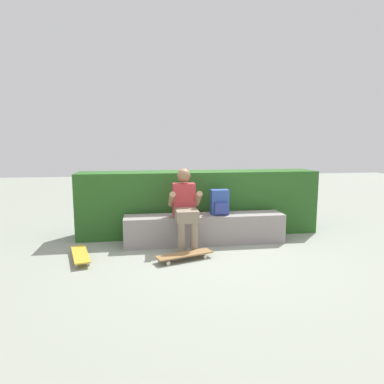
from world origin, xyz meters
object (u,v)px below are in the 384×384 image
Objects in this scene: backpack_on_bench at (220,203)px; skateboard_near_person at (185,255)px; skateboard_beside_bench at (80,254)px; person_skater at (185,206)px; bench_main at (205,229)px.

skateboard_near_person is at bearing -131.29° from backpack_on_bench.
skateboard_beside_bench is at bearing 170.73° from skateboard_near_person.
person_skater is 1.64m from skateboard_beside_bench.
backpack_on_bench is (0.58, 0.20, -0.00)m from person_skater.
backpack_on_bench is at bearing 48.71° from skateboard_near_person.
skateboard_beside_bench is 2.23m from backpack_on_bench.
backpack_on_bench is (0.66, 0.76, 0.58)m from skateboard_near_person.
bench_main is 0.89m from skateboard_near_person.
person_skater is at bearing 11.98° from skateboard_beside_bench.
skateboard_beside_bench is (-1.42, 0.23, 0.00)m from skateboard_near_person.
skateboard_near_person is at bearing -119.05° from bench_main.
person_skater is 3.03× the size of backpack_on_bench.
skateboard_beside_bench is 2.06× the size of backpack_on_bench.
bench_main is 0.49m from backpack_on_bench.
backpack_on_bench reaches higher than skateboard_beside_bench.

